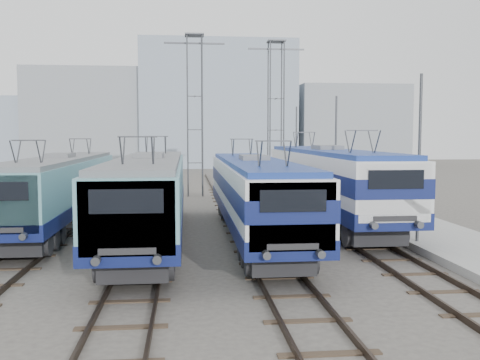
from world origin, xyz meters
name	(u,v)px	position (x,y,z in m)	size (l,w,h in m)	color
ground	(207,265)	(0.00, 0.00, 0.00)	(160.00, 160.00, 0.00)	#514C47
platform	(397,221)	(10.20, 8.00, 0.15)	(4.00, 70.00, 0.30)	#9E9E99
locomotive_far_left	(60,186)	(-6.75, 7.79, 2.14)	(2.72, 17.14, 3.23)	#101953
locomotive_center_left	(149,191)	(-2.25, 4.21, 2.21)	(2.81, 17.73, 3.34)	#101953
locomotive_center_right	(254,190)	(2.25, 4.33, 2.20)	(2.72, 17.16, 3.23)	#101953
locomotive_far_right	(328,177)	(6.75, 8.98, 2.39)	(2.97, 18.79, 3.53)	#101953
catenary_tower_west	(195,108)	(0.00, 22.00, 6.64)	(4.50, 1.20, 12.00)	#3F4247
catenary_tower_east	(276,110)	(6.50, 24.00, 6.64)	(4.50, 1.20, 12.00)	#3F4247
mast_front	(419,162)	(8.60, 2.00, 3.50)	(0.12, 0.12, 7.00)	#3F4247
mast_mid	(336,153)	(8.60, 14.00, 3.50)	(0.12, 0.12, 7.00)	#3F4247
mast_rear	(296,148)	(8.60, 26.00, 3.50)	(0.12, 0.12, 7.00)	#3F4247
building_west	(95,119)	(-14.00, 62.00, 7.00)	(18.00, 12.00, 14.00)	#8D949C
building_center	(217,106)	(4.00, 62.00, 9.00)	(22.00, 14.00, 18.00)	#91A0B2
building_east	(347,126)	(24.00, 62.00, 6.00)	(16.00, 12.00, 12.00)	#8D949C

